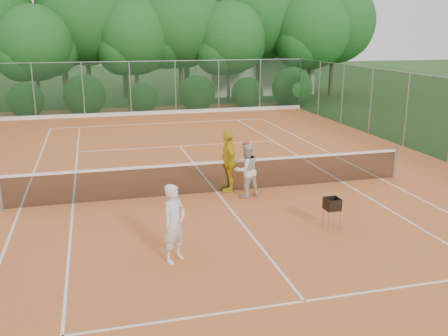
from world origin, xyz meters
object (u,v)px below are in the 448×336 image
Objects in this scene: player_center_grp at (246,170)px; ball_hopper at (332,205)px; player_yellow at (228,161)px; player_white at (174,223)px.

player_center_grp is 2.10× the size of ball_hopper.
player_yellow is (-0.36, 0.66, 0.11)m from player_center_grp.
player_white is at bearing -154.60° from ball_hopper.
player_center_grp is at bearing 128.50° from ball_hopper.
ball_hopper is (1.27, -2.85, -0.19)m from player_center_grp.
player_yellow is at bearing 129.31° from ball_hopper.
ball_hopper is at bearing -29.56° from player_white.
player_white is 0.90× the size of player_yellow.
player_yellow is 3.89m from ball_hopper.
ball_hopper is (1.63, -3.52, -0.30)m from player_yellow.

